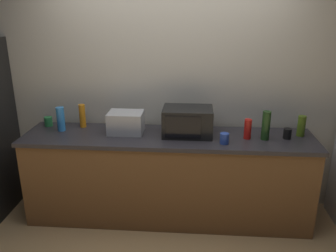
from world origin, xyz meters
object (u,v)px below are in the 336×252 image
Objects in this scene: mug_blue at (224,138)px; microwave at (188,121)px; toaster_oven at (126,122)px; bottle_hot_sauce at (248,129)px; mug_green at (48,121)px; mug_black at (287,134)px; bottle_dish_soap at (82,116)px; bottle_olive_oil at (301,126)px; bottle_wine at (266,126)px; bottle_spray_cleaner at (61,119)px.

microwave is at bearing 149.01° from mug_blue.
toaster_oven is 1.18m from bottle_hot_sauce.
mug_green is (-1.81, 0.36, -0.00)m from mug_blue.
bottle_hot_sauce is at bearing -175.57° from mug_black.
microwave is 2.00× the size of bottle_dish_soap.
toaster_oven reaches higher than bottle_olive_oil.
mug_blue is at bearing -164.06° from mug_black.
bottle_hot_sauce is 1.94× the size of mug_black.
toaster_oven is 1.68× the size of bottle_olive_oil.
mug_black is at bearing 4.43° from bottle_hot_sauce.
bottle_wine reaches higher than bottle_hot_sauce.
bottle_spray_cleaner is 2.22m from mug_black.
mug_blue and mug_black have the same top height.
microwave is 0.61m from toaster_oven.
mug_blue is 1.84m from mug_green.
bottle_olive_oil is 2.37m from bottle_spray_cleaner.
bottle_spray_cleaner is (-0.66, 0.01, 0.02)m from toaster_oven.
bottle_hot_sauce is 0.17m from bottle_wine.
bottle_dish_soap is 2.05m from mug_black.
bottle_olive_oil is at bearing -2.15° from mug_green.
bottle_wine is at bearing -2.61° from bottle_spray_cleaner.
bottle_dish_soap reaches higher than toaster_oven.
bottle_spray_cleaner is 0.88× the size of bottle_wine.
bottle_olive_oil is (1.10, 0.05, -0.03)m from microwave.
bottle_olive_oil is (2.19, -0.09, -0.02)m from bottle_dish_soap.
toaster_oven is at bearing -0.54° from bottle_spray_cleaner.
toaster_oven reaches higher than mug_blue.
bottle_spray_cleaner is at bearing -179.17° from bottle_olive_oil.
bottle_wine is at bearing -5.76° from mug_green.
bottle_wine reaches higher than mug_green.
bottle_dish_soap is 0.38m from mug_green.
mug_green is (-2.56, 0.10, -0.05)m from bottle_olive_oil.
toaster_oven is (-0.61, 0.01, -0.03)m from microwave.
microwave is at bearing -1.15° from toaster_oven.
bottle_spray_cleaner is 1.63m from mug_blue.
microwave is 2.37× the size of bottle_olive_oil.
bottle_olive_oil is at bearing 12.41° from bottle_hot_sauce.
bottle_dish_soap is 1.19× the size of bottle_olive_oil.
bottle_spray_cleaner reaches higher than toaster_oven.
bottle_wine is at bearing -3.62° from toaster_oven.
bottle_wine reaches higher than bottle_dish_soap.
toaster_oven is 0.87m from mug_green.
mug_green is (-0.37, 0.00, -0.07)m from bottle_dish_soap.
mug_green is (-2.03, 0.21, -0.05)m from bottle_hot_sauce.
bottle_dish_soap is 2.19m from bottle_olive_oil.
toaster_oven is 0.98m from mug_blue.
mug_black is at bearing -149.64° from bottle_olive_oil.
bottle_olive_oil reaches higher than mug_black.
mug_blue is at bearing -30.99° from microwave.
bottle_dish_soap is 1.26× the size of bottle_hot_sauce.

